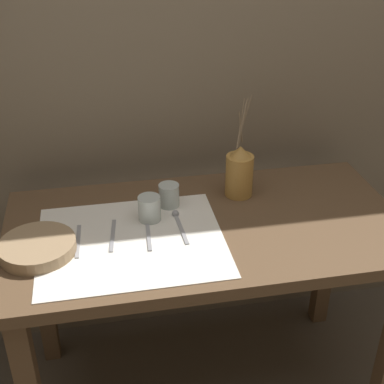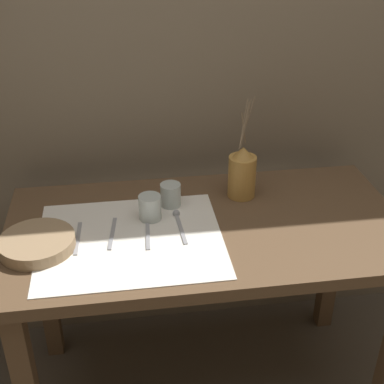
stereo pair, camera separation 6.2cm
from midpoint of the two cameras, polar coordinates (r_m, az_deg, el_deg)
name	(u,v)px [view 2 (the right image)]	position (r m, az deg, el deg)	size (l,w,h in m)	color
ground_plane	(204,384)	(2.18, 2.12, -19.84)	(12.00, 12.00, 0.00)	brown
stone_wall_back	(187,41)	(1.90, 0.39, 15.76)	(7.00, 0.06, 2.40)	#7A6B56
wooden_table	(206,251)	(1.75, 2.50, -6.34)	(1.26, 0.65, 0.73)	brown
linen_cloth	(131,239)	(1.62, -5.46, -5.08)	(0.55, 0.47, 0.00)	white
pitcher_with_flowers	(242,173)	(1.81, 6.35, 1.99)	(0.09, 0.09, 0.35)	#B7843D
wooden_bowl	(37,243)	(1.62, -15.13, -5.34)	(0.22, 0.22, 0.04)	#9E7F5B
glass_tumbler_near	(150,207)	(1.69, -3.45, -1.65)	(0.07, 0.07, 0.08)	#B7C1BC
glass_tumbler_far	(171,195)	(1.76, -1.29, -0.31)	(0.07, 0.07, 0.08)	#B7C1BC
knife_center	(78,238)	(1.64, -11.03, -4.87)	(0.02, 0.17, 0.00)	#939399
fork_inner	(112,233)	(1.65, -7.42, -4.41)	(0.03, 0.17, 0.00)	#939399
fork_outer	(148,233)	(1.64, -3.66, -4.43)	(0.02, 0.17, 0.00)	#939399
spoon_outer	(178,219)	(1.70, -0.47, -2.89)	(0.03, 0.18, 0.02)	#939399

